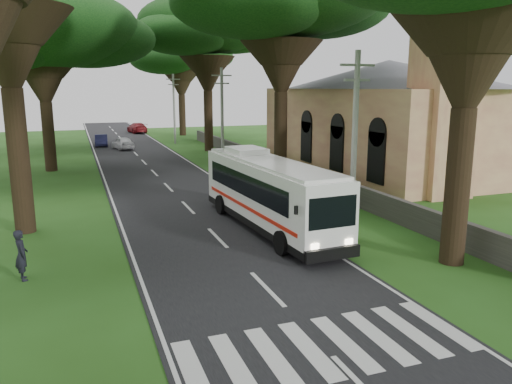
{
  "coord_description": "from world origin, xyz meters",
  "views": [
    {
      "loc": [
        -5.6,
        -12.33,
        6.52
      ],
      "look_at": [
        1.41,
        6.91,
        2.2
      ],
      "focal_mm": 35.0,
      "sensor_mm": 36.0,
      "label": 1
    }
  ],
  "objects_px": {
    "pole_far": "(174,108)",
    "distant_car_b": "(101,140)",
    "distant_car_a": "(123,143)",
    "church": "(388,108)",
    "distant_car_c": "(137,128)",
    "coach_bus": "(269,192)",
    "pole_mid": "(222,117)",
    "pedestrian": "(21,255)",
    "pole_near": "(354,144)"
  },
  "relations": [
    {
      "from": "coach_bus",
      "to": "distant_car_a",
      "type": "bearing_deg",
      "value": 92.52
    },
    {
      "from": "distant_car_a",
      "to": "pedestrian",
      "type": "bearing_deg",
      "value": 68.03
    },
    {
      "from": "church",
      "to": "pole_mid",
      "type": "xyz_separation_m",
      "value": [
        -12.36,
        4.45,
        -0.73
      ]
    },
    {
      "from": "pole_mid",
      "to": "distant_car_a",
      "type": "height_order",
      "value": "pole_mid"
    },
    {
      "from": "pole_near",
      "to": "distant_car_b",
      "type": "distance_m",
      "value": 41.24
    },
    {
      "from": "church",
      "to": "pole_near",
      "type": "relative_size",
      "value": 3.0
    },
    {
      "from": "pole_far",
      "to": "coach_bus",
      "type": "bearing_deg",
      "value": -94.3
    },
    {
      "from": "distant_car_b",
      "to": "pedestrian",
      "type": "bearing_deg",
      "value": -93.5
    },
    {
      "from": "church",
      "to": "distant_car_c",
      "type": "bearing_deg",
      "value": 110.37
    },
    {
      "from": "church",
      "to": "pole_far",
      "type": "bearing_deg",
      "value": 116.82
    },
    {
      "from": "pole_far",
      "to": "coach_bus",
      "type": "relative_size",
      "value": 0.72
    },
    {
      "from": "pole_far",
      "to": "distant_car_b",
      "type": "bearing_deg",
      "value": 178.31
    },
    {
      "from": "pole_near",
      "to": "distant_car_a",
      "type": "height_order",
      "value": "pole_near"
    },
    {
      "from": "pole_far",
      "to": "pedestrian",
      "type": "height_order",
      "value": "pole_far"
    },
    {
      "from": "pole_near",
      "to": "coach_bus",
      "type": "relative_size",
      "value": 0.72
    },
    {
      "from": "pole_mid",
      "to": "pedestrian",
      "type": "bearing_deg",
      "value": -122.77
    },
    {
      "from": "coach_bus",
      "to": "distant_car_b",
      "type": "bearing_deg",
      "value": 94.84
    },
    {
      "from": "pole_far",
      "to": "pole_mid",
      "type": "bearing_deg",
      "value": -90.0
    },
    {
      "from": "distant_car_b",
      "to": "distant_car_c",
      "type": "height_order",
      "value": "distant_car_c"
    },
    {
      "from": "coach_bus",
      "to": "distant_car_a",
      "type": "relative_size",
      "value": 2.83
    },
    {
      "from": "church",
      "to": "pole_mid",
      "type": "bearing_deg",
      "value": 160.19
    },
    {
      "from": "pole_near",
      "to": "distant_car_c",
      "type": "xyz_separation_m",
      "value": [
        -2.5,
        55.57,
        -3.42
      ]
    },
    {
      "from": "distant_car_c",
      "to": "distant_car_a",
      "type": "bearing_deg",
      "value": 71.59
    },
    {
      "from": "pole_near",
      "to": "coach_bus",
      "type": "xyz_separation_m",
      "value": [
        -2.8,
        2.73,
        -2.44
      ]
    },
    {
      "from": "distant_car_b",
      "to": "pedestrian",
      "type": "xyz_separation_m",
      "value": [
        -4.79,
        -40.58,
        0.23
      ]
    },
    {
      "from": "pole_far",
      "to": "distant_car_c",
      "type": "relative_size",
      "value": 1.59
    },
    {
      "from": "pole_mid",
      "to": "distant_car_c",
      "type": "height_order",
      "value": "pole_mid"
    },
    {
      "from": "pole_far",
      "to": "distant_car_a",
      "type": "xyz_separation_m",
      "value": [
        -6.34,
        -3.74,
        -3.48
      ]
    },
    {
      "from": "distant_car_c",
      "to": "distant_car_b",
      "type": "bearing_deg",
      "value": 62.1
    },
    {
      "from": "pole_far",
      "to": "pole_near",
      "type": "bearing_deg",
      "value": -90.0
    },
    {
      "from": "pole_near",
      "to": "distant_car_c",
      "type": "distance_m",
      "value": 55.73
    },
    {
      "from": "church",
      "to": "coach_bus",
      "type": "distance_m",
      "value": 20.11
    },
    {
      "from": "church",
      "to": "pole_far",
      "type": "height_order",
      "value": "church"
    },
    {
      "from": "coach_bus",
      "to": "distant_car_b",
      "type": "xyz_separation_m",
      "value": [
        -5.5,
        37.51,
        -1.08
      ]
    },
    {
      "from": "pole_near",
      "to": "distant_car_a",
      "type": "distance_m",
      "value": 36.97
    },
    {
      "from": "pole_far",
      "to": "pedestrian",
      "type": "bearing_deg",
      "value": -107.98
    },
    {
      "from": "pole_far",
      "to": "distant_car_a",
      "type": "height_order",
      "value": "pole_far"
    },
    {
      "from": "pole_near",
      "to": "distant_car_a",
      "type": "bearing_deg",
      "value": 99.92
    },
    {
      "from": "coach_bus",
      "to": "pedestrian",
      "type": "xyz_separation_m",
      "value": [
        -10.29,
        -3.07,
        -0.85
      ]
    },
    {
      "from": "pole_near",
      "to": "pole_far",
      "type": "height_order",
      "value": "same"
    },
    {
      "from": "coach_bus",
      "to": "pole_mid",
      "type": "bearing_deg",
      "value": 77.28
    },
    {
      "from": "distant_car_a",
      "to": "distant_car_b",
      "type": "distance_m",
      "value": 4.44
    },
    {
      "from": "distant_car_a",
      "to": "distant_car_b",
      "type": "bearing_deg",
      "value": -75.29
    },
    {
      "from": "distant_car_b",
      "to": "distant_car_c",
      "type": "bearing_deg",
      "value": 72.5
    },
    {
      "from": "coach_bus",
      "to": "distant_car_c",
      "type": "xyz_separation_m",
      "value": [
        0.3,
        52.84,
        -0.99
      ]
    },
    {
      "from": "pole_far",
      "to": "distant_car_a",
      "type": "relative_size",
      "value": 2.04
    },
    {
      "from": "coach_bus",
      "to": "pedestrian",
      "type": "distance_m",
      "value": 10.77
    },
    {
      "from": "pole_mid",
      "to": "distant_car_c",
      "type": "xyz_separation_m",
      "value": [
        -2.5,
        35.57,
        -3.42
      ]
    },
    {
      "from": "pole_near",
      "to": "distant_car_a",
      "type": "relative_size",
      "value": 2.04
    },
    {
      "from": "pole_mid",
      "to": "distant_car_a",
      "type": "bearing_deg",
      "value": 111.3
    }
  ]
}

